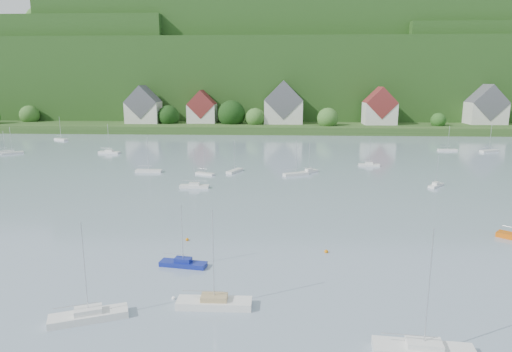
# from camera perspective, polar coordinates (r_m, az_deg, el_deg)

# --- Properties ---
(far_shore_strip) EXTENTS (600.00, 60.00, 3.00)m
(far_shore_strip) POSITION_cam_1_polar(r_m,az_deg,el_deg) (207.58, 2.01, 6.54)
(far_shore_strip) COLOR #2A4C1C
(far_shore_strip) RESTS_ON ground
(forested_ridge) EXTENTS (620.00, 181.22, 69.89)m
(forested_ridge) POSITION_cam_1_polar(r_m,az_deg,el_deg) (275.18, 2.36, 12.35)
(forested_ridge) COLOR #1B3A12
(forested_ridge) RESTS_ON ground
(village_building_0) EXTENTS (14.00, 10.40, 16.00)m
(village_building_0) POSITION_cam_1_polar(r_m,az_deg,el_deg) (202.49, -13.96, 8.33)
(village_building_0) COLOR beige
(village_building_0) RESTS_ON far_shore_strip
(village_building_1) EXTENTS (12.00, 9.36, 14.00)m
(village_building_1) POSITION_cam_1_polar(r_m,az_deg,el_deg) (198.79, -6.80, 8.32)
(village_building_1) COLOR beige
(village_building_1) RESTS_ON far_shore_strip
(village_building_2) EXTENTS (16.00, 11.44, 18.00)m
(village_building_2) POSITION_cam_1_polar(r_m,az_deg,el_deg) (194.92, 3.46, 8.75)
(village_building_2) COLOR beige
(village_building_2) RESTS_ON far_shore_strip
(village_building_3) EXTENTS (13.00, 10.40, 15.50)m
(village_building_3) POSITION_cam_1_polar(r_m,az_deg,el_deg) (197.45, 15.27, 8.15)
(village_building_3) COLOR beige
(village_building_3) RESTS_ON far_shore_strip
(village_building_4) EXTENTS (15.00, 10.40, 16.50)m
(village_building_4) POSITION_cam_1_polar(r_m,az_deg,el_deg) (215.24, 26.93, 7.62)
(village_building_4) COLOR beige
(village_building_4) RESTS_ON far_shore_strip
(near_sailboat_0) EXTENTS (7.10, 4.38, 9.29)m
(near_sailboat_0) POSITION_cam_1_polar(r_m,az_deg,el_deg) (45.74, -20.29, -16.06)
(near_sailboat_0) COLOR white
(near_sailboat_0) RESTS_ON ground
(near_sailboat_1) EXTENTS (5.70, 2.43, 7.45)m
(near_sailboat_1) POSITION_cam_1_polar(r_m,az_deg,el_deg) (54.70, -9.14, -10.72)
(near_sailboat_1) COLOR navy
(near_sailboat_1) RESTS_ON ground
(near_sailboat_2) EXTENTS (7.22, 2.06, 9.73)m
(near_sailboat_2) POSITION_cam_1_polar(r_m,az_deg,el_deg) (45.41, -5.27, -15.51)
(near_sailboat_2) COLOR white
(near_sailboat_2) RESTS_ON ground
(near_sailboat_4) EXTENTS (8.03, 2.95, 10.60)m
(near_sailboat_4) POSITION_cam_1_polar(r_m,az_deg,el_deg) (40.66, 20.31, -19.78)
(near_sailboat_4) COLOR white
(near_sailboat_4) RESTS_ON ground
(mooring_buoy_0) EXTENTS (0.43, 0.43, 0.43)m
(mooring_buoy_0) POSITION_cam_1_polar(r_m,az_deg,el_deg) (45.10, -2.33, -16.36)
(mooring_buoy_0) COLOR orange
(mooring_buoy_0) RESTS_ON ground
(mooring_buoy_1) EXTENTS (0.40, 0.40, 0.40)m
(mooring_buoy_1) POSITION_cam_1_polar(r_m,az_deg,el_deg) (47.53, -10.31, -14.99)
(mooring_buoy_1) COLOR white
(mooring_buoy_1) RESTS_ON ground
(mooring_buoy_2) EXTENTS (0.50, 0.50, 0.50)m
(mooring_buoy_2) POSITION_cam_1_polar(r_m,az_deg,el_deg) (58.84, 8.81, -9.48)
(mooring_buoy_2) COLOR orange
(mooring_buoy_2) RESTS_ON ground
(mooring_buoy_3) EXTENTS (0.45, 0.45, 0.45)m
(mooring_buoy_3) POSITION_cam_1_polar(r_m,az_deg,el_deg) (62.94, -8.65, -8.02)
(mooring_buoy_3) COLOR orange
(mooring_buoy_3) RESTS_ON ground
(far_sailboat_cluster) EXTENTS (192.03, 73.17, 8.71)m
(far_sailboat_cluster) POSITION_cam_1_polar(r_m,az_deg,el_deg) (124.55, 5.85, 2.26)
(far_sailboat_cluster) COLOR white
(far_sailboat_cluster) RESTS_ON ground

